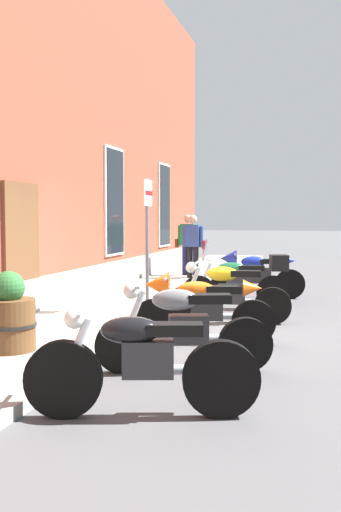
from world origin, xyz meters
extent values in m
plane|color=#4C4C4F|center=(0.00, 0.00, 0.00)|extent=(140.00, 140.00, 0.00)
cube|color=gray|center=(0.00, 1.14, 0.06)|extent=(32.55, 2.29, 0.13)
cube|color=gray|center=(0.00, 2.25, 0.35)|extent=(26.55, 0.10, 0.70)
cube|color=brown|center=(0.00, 2.26, 1.15)|extent=(1.10, 0.08, 2.30)
cube|color=silver|center=(4.42, 2.27, 2.10)|extent=(1.22, 0.06, 2.52)
cube|color=black|center=(4.42, 2.24, 2.10)|extent=(1.10, 0.03, 2.40)
cube|color=silver|center=(8.85, 2.27, 2.10)|extent=(1.22, 0.06, 2.52)
cube|color=black|center=(8.85, 2.24, 2.10)|extent=(1.10, 0.03, 2.40)
cylinder|color=black|center=(-4.08, -0.37, 0.34)|extent=(0.29, 0.69, 0.68)
cylinder|color=black|center=(-3.73, -1.68, 0.34)|extent=(0.29, 0.69, 0.68)
cylinder|color=silver|center=(-4.06, -0.46, 0.58)|extent=(0.15, 0.31, 0.61)
cube|color=#28282B|center=(-3.89, -1.07, 0.52)|extent=(0.33, 0.48, 0.32)
ellipsoid|color=black|center=(-3.93, -0.93, 0.77)|extent=(0.39, 0.57, 0.24)
cube|color=black|center=(-3.83, -1.30, 0.78)|extent=(0.34, 0.52, 0.10)
cylinder|color=silver|center=(-4.03, -0.54, 0.94)|extent=(0.61, 0.20, 0.04)
cylinder|color=silver|center=(-3.70, -1.33, 0.39)|extent=(0.20, 0.46, 0.09)
sphere|color=silver|center=(-4.06, -0.46, 0.87)|extent=(0.18, 0.18, 0.18)
cylinder|color=black|center=(-2.54, -0.36, 0.31)|extent=(0.30, 0.62, 0.61)
cylinder|color=black|center=(-2.12, -1.68, 0.31)|extent=(0.30, 0.62, 0.61)
cylinder|color=silver|center=(-2.51, -0.46, 0.59)|extent=(0.17, 0.34, 0.69)
cube|color=#28282B|center=(-2.32, -1.07, 0.49)|extent=(0.34, 0.49, 0.32)
ellipsoid|color=slate|center=(-2.36, -0.93, 0.82)|extent=(0.40, 0.57, 0.24)
cube|color=black|center=(-2.25, -1.29, 0.83)|extent=(0.35, 0.52, 0.10)
cylinder|color=silver|center=(-2.48, -0.53, 0.99)|extent=(0.60, 0.22, 0.04)
cylinder|color=silver|center=(-2.11, -1.32, 0.36)|extent=(0.22, 0.46, 0.09)
sphere|color=silver|center=(-2.51, -0.46, 0.92)|extent=(0.18, 0.18, 0.18)
cylinder|color=black|center=(-0.89, -0.24, 0.30)|extent=(0.23, 0.62, 0.61)
cylinder|color=black|center=(-0.63, -1.60, 0.30)|extent=(0.23, 0.62, 0.61)
cylinder|color=silver|center=(-0.87, -0.34, 0.54)|extent=(0.13, 0.31, 0.61)
cube|color=#28282B|center=(-0.75, -0.97, 0.48)|extent=(0.30, 0.47, 0.32)
ellipsoid|color=orange|center=(-0.78, -0.82, 0.74)|extent=(0.35, 0.56, 0.24)
cube|color=black|center=(-0.70, -1.20, 0.75)|extent=(0.31, 0.51, 0.10)
cylinder|color=silver|center=(-0.85, -0.42, 0.91)|extent=(0.62, 0.15, 0.04)
cylinder|color=silver|center=(-0.57, -1.24, 0.35)|extent=(0.17, 0.46, 0.09)
cone|color=orange|center=(-0.88, -0.29, 0.81)|extent=(0.42, 0.40, 0.36)
cone|color=orange|center=(-0.63, -1.58, 0.77)|extent=(0.28, 0.30, 0.24)
cylinder|color=black|center=(0.81, -0.29, 0.30)|extent=(0.18, 0.61, 0.60)
cylinder|color=black|center=(0.95, -1.72, 0.30)|extent=(0.18, 0.61, 0.60)
cylinder|color=silver|center=(0.82, -0.39, 0.58)|extent=(0.10, 0.34, 0.68)
cube|color=#28282B|center=(0.89, -1.06, 0.48)|extent=(0.26, 0.46, 0.32)
ellipsoid|color=gold|center=(0.87, -0.91, 0.81)|extent=(0.31, 0.54, 0.24)
cube|color=black|center=(0.91, -1.29, 0.82)|extent=(0.27, 0.50, 0.10)
cylinder|color=silver|center=(0.83, -0.47, 0.98)|extent=(0.62, 0.10, 0.04)
cylinder|color=silver|center=(1.04, -1.34, 0.35)|extent=(0.14, 0.46, 0.09)
sphere|color=silver|center=(0.82, -0.39, 0.91)|extent=(0.18, 0.18, 0.18)
cylinder|color=black|center=(2.22, -0.22, 0.32)|extent=(0.27, 0.65, 0.63)
cylinder|color=black|center=(2.56, -1.59, 0.32)|extent=(0.27, 0.65, 0.63)
cylinder|color=silver|center=(2.25, -0.32, 0.57)|extent=(0.14, 0.32, 0.63)
cube|color=#28282B|center=(2.40, -0.96, 0.50)|extent=(0.32, 0.48, 0.32)
ellipsoid|color=#195633|center=(2.37, -0.81, 0.77)|extent=(0.38, 0.57, 0.24)
cube|color=black|center=(2.46, -1.18, 0.78)|extent=(0.33, 0.52, 0.10)
cylinder|color=silver|center=(2.27, -0.40, 0.94)|extent=(0.61, 0.18, 0.04)
cylinder|color=silver|center=(2.59, -1.22, 0.37)|extent=(0.20, 0.46, 0.09)
cube|color=#B2BCC6|center=(2.25, -0.34, 1.12)|extent=(0.38, 0.22, 0.40)
cube|color=black|center=(2.59, -1.69, 0.88)|extent=(0.43, 0.40, 0.30)
cylinder|color=black|center=(3.80, -0.48, 0.32)|extent=(0.25, 0.64, 0.63)
cylinder|color=black|center=(4.10, -1.81, 0.32)|extent=(0.25, 0.64, 0.63)
cylinder|color=silver|center=(3.82, -0.58, 0.58)|extent=(0.14, 0.32, 0.65)
cube|color=#28282B|center=(3.96, -1.20, 0.50)|extent=(0.31, 0.48, 0.32)
ellipsoid|color=#192D9E|center=(3.93, -1.05, 0.79)|extent=(0.37, 0.56, 0.24)
cube|color=black|center=(4.01, -1.42, 0.80)|extent=(0.32, 0.52, 0.10)
cylinder|color=silver|center=(3.84, -0.66, 0.96)|extent=(0.61, 0.17, 0.04)
cylinder|color=silver|center=(4.14, -1.46, 0.37)|extent=(0.19, 0.46, 0.09)
cone|color=#192D9E|center=(3.81, -0.53, 0.86)|extent=(0.43, 0.41, 0.36)
cone|color=#192D9E|center=(4.09, -1.79, 0.82)|extent=(0.29, 0.31, 0.24)
cylinder|color=black|center=(6.69, 0.97, 0.54)|extent=(0.14, 0.14, 0.83)
cylinder|color=black|center=(6.65, 0.79, 0.54)|extent=(0.14, 0.14, 0.83)
cube|color=#2D478C|center=(6.67, 0.88, 1.25)|extent=(0.27, 0.43, 0.59)
sphere|color=tan|center=(6.67, 0.88, 1.68)|extent=(0.22, 0.22, 0.22)
cylinder|color=#2D478C|center=(6.71, 1.12, 1.22)|extent=(0.09, 0.09, 0.56)
cylinder|color=#2D478C|center=(6.63, 0.63, 1.22)|extent=(0.09, 0.09, 0.56)
cube|color=maroon|center=(6.63, 0.56, 1.00)|extent=(0.13, 0.10, 0.24)
cylinder|color=#1E1E4C|center=(7.36, 1.09, 0.54)|extent=(0.14, 0.14, 0.83)
cylinder|color=#1E1E4C|center=(7.38, 1.27, 0.54)|extent=(0.14, 0.14, 0.83)
cube|color=#26723F|center=(7.37, 1.18, 1.26)|extent=(0.24, 0.42, 0.59)
sphere|color=tan|center=(7.37, 1.18, 1.69)|extent=(0.23, 0.23, 0.23)
cylinder|color=#26723F|center=(7.35, 0.93, 1.23)|extent=(0.09, 0.09, 0.56)
cylinder|color=#26723F|center=(7.40, 1.42, 1.23)|extent=(0.09, 0.09, 0.56)
cube|color=#592D19|center=(7.39, 1.50, 1.01)|extent=(0.13, 0.09, 0.24)
cylinder|color=#4C4C51|center=(1.00, 0.42, 1.26)|extent=(0.06, 0.06, 2.27)
cube|color=white|center=(1.00, 0.40, 2.15)|extent=(0.36, 0.03, 0.44)
cube|color=red|center=(1.00, 0.38, 2.15)|extent=(0.36, 0.01, 0.08)
cylinder|color=brown|center=(-2.36, 1.14, 0.44)|extent=(0.64, 0.64, 0.62)
cylinder|color=black|center=(-2.36, 1.14, 0.44)|extent=(0.67, 0.67, 0.04)
sphere|color=#28602D|center=(-2.36, 1.14, 0.89)|extent=(0.40, 0.40, 0.40)
camera|label=1|loc=(-8.74, -2.54, 1.73)|focal=41.86mm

